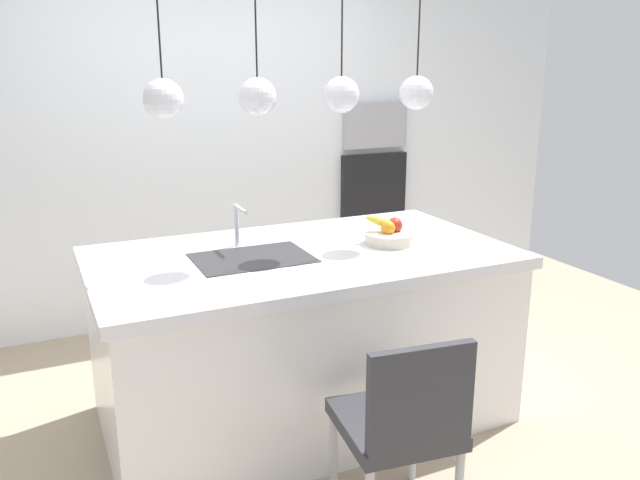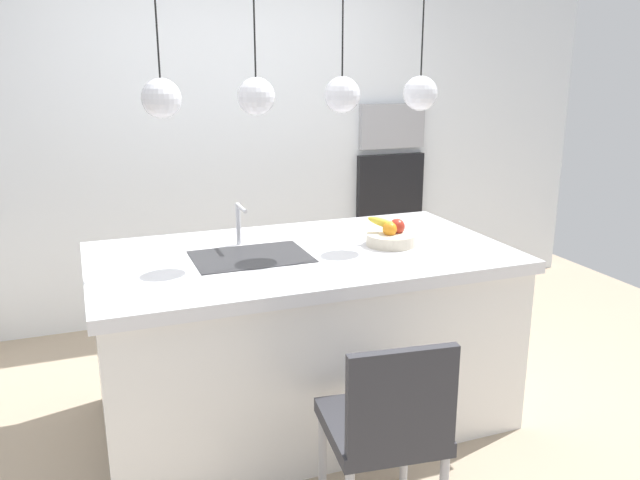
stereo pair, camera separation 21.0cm
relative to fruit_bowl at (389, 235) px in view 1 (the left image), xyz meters
The scene contains 13 objects.
floor 1.07m from the fruit_bowl, behind, with size 6.60×6.60×0.00m, color tan.
back_wall 1.80m from the fruit_bowl, 105.71° to the left, with size 6.00×0.10×2.60m, color white.
kitchen_island 0.69m from the fruit_bowl, behind, with size 2.07×1.15×0.91m.
sink_basin 0.74m from the fruit_bowl, behind, with size 0.56×0.40×0.02m, color #2D2D30.
faucet 0.79m from the fruit_bowl, 160.56° to the left, with size 0.02×0.17×0.22m.
fruit_bowl is the anchor object (origin of this frame).
microwave 1.86m from the fruit_bowl, 63.33° to the left, with size 0.54×0.08×0.34m, color #9E9EA3.
oven 1.82m from the fruit_bowl, 63.33° to the left, with size 0.56×0.08×0.56m, color black.
chair_near 1.13m from the fruit_bowl, 117.09° to the right, with size 0.49×0.51×0.86m.
pendant_light_left 1.33m from the fruit_bowl, behind, with size 0.17×0.17×0.77m.
pendant_light_center_left 1.00m from the fruit_bowl, behind, with size 0.17×0.17×0.77m.
pendant_light_center_right 0.77m from the fruit_bowl, 169.73° to the left, with size 0.17×0.17×0.77m.
pendant_light_right 0.74m from the fruit_bowl, 16.18° to the left, with size 0.17×0.17×0.77m.
Camera 1 is at (-1.21, -2.85, 1.83)m, focal length 36.19 mm.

